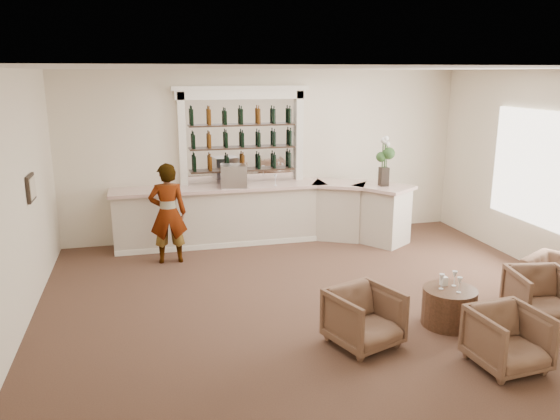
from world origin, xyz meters
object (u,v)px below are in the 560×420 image
at_px(armchair_right, 541,296).
at_px(cocktail_table, 449,307).
at_px(armchair_left, 364,318).
at_px(flower_vase, 385,158).
at_px(bar_counter, 264,214).
at_px(sommelier, 168,213).
at_px(espresso_machine, 234,176).
at_px(armchair_center, 508,339).

bearing_deg(armchair_right, cocktail_table, -178.56).
relative_size(armchair_left, flower_vase, 0.83).
bearing_deg(bar_counter, armchair_left, -86.65).
xyz_separation_m(armchair_left, flower_vase, (1.95, 3.77, 1.32)).
distance_m(sommelier, flower_vase, 4.15).
distance_m(armchair_left, espresso_machine, 4.55).
xyz_separation_m(espresso_machine, flower_vase, (2.79, -0.59, 0.32)).
bearing_deg(flower_vase, espresso_machine, 168.14).
height_order(bar_counter, cocktail_table, bar_counter).
height_order(armchair_left, armchair_right, same).
distance_m(bar_counter, armchair_center, 5.52).
bearing_deg(bar_counter, flower_vase, -15.51).
bearing_deg(sommelier, espresso_machine, -149.55).
bearing_deg(armchair_center, armchair_left, 142.35).
bearing_deg(sommelier, flower_vase, -176.74).
xyz_separation_m(sommelier, armchair_center, (3.48, -4.55, -0.54)).
bearing_deg(armchair_left, bar_counter, 73.86).
distance_m(sommelier, armchair_right, 5.94).
bearing_deg(espresso_machine, bar_counter, 8.89).
bearing_deg(armchair_left, armchair_center, -52.64).
relative_size(cocktail_table, flower_vase, 0.74).
xyz_separation_m(armchair_center, armchair_right, (1.19, 0.93, 0.01)).
bearing_deg(armchair_center, armchair_right, 33.41).
distance_m(armchair_left, armchair_center, 1.62).
height_order(cocktail_table, flower_vase, flower_vase).
distance_m(bar_counter, sommelier, 2.03).
bearing_deg(sommelier, bar_counter, -157.10).
bearing_deg(armchair_right, espresso_machine, 138.80).
bearing_deg(flower_vase, sommelier, -178.37).
distance_m(armchair_center, armchair_right, 1.51).
relative_size(bar_counter, flower_vase, 6.04).
bearing_deg(espresso_machine, sommelier, -144.66).
xyz_separation_m(bar_counter, armchair_center, (1.62, -5.27, -0.23)).
distance_m(bar_counter, espresso_machine, 0.98).
distance_m(cocktail_table, flower_vase, 3.86).
relative_size(armchair_center, flower_vase, 0.80).
bearing_deg(flower_vase, armchair_center, -97.17).
height_order(bar_counter, armchair_left, bar_counter).
xyz_separation_m(sommelier, flower_vase, (4.07, 0.12, 0.79)).
relative_size(armchair_left, armchair_right, 1.00).
height_order(sommelier, armchair_center, sommelier).
distance_m(espresso_machine, flower_vase, 2.87).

